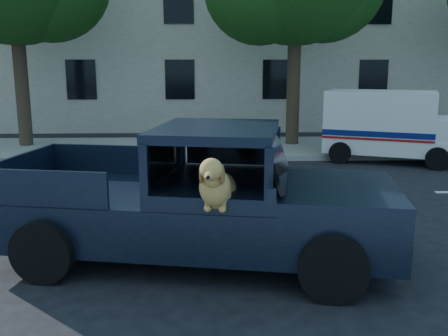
% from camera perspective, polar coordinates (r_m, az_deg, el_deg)
% --- Properties ---
extents(ground, '(120.00, 120.00, 0.00)m').
position_cam_1_polar(ground, '(8.05, -17.04, -9.28)').
color(ground, black).
rests_on(ground, ground).
extents(far_sidewalk, '(60.00, 4.00, 0.15)m').
position_cam_1_polar(far_sidewalk, '(16.80, -9.09, 2.24)').
color(far_sidewalk, gray).
rests_on(far_sidewalk, ground).
extents(lane_stripes, '(21.60, 0.14, 0.01)m').
position_cam_1_polar(lane_stripes, '(11.01, -2.34, -3.03)').
color(lane_stripes, silver).
rests_on(lane_stripes, ground).
extents(building_main, '(26.00, 6.00, 9.00)m').
position_cam_1_polar(building_main, '(23.82, 0.22, 15.83)').
color(building_main, beige).
rests_on(building_main, ground).
extents(pickup_truck, '(5.81, 3.30, 1.97)m').
position_cam_1_polar(pickup_truck, '(7.28, -3.60, -5.45)').
color(pickup_truck, black).
rests_on(pickup_truck, ground).
extents(mail_truck, '(4.13, 3.06, 2.06)m').
position_cam_1_polar(mail_truck, '(15.44, 18.26, 4.05)').
color(mail_truck, silver).
rests_on(mail_truck, ground).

